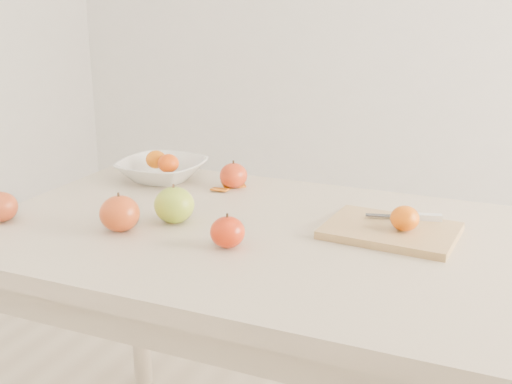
% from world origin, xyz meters
% --- Properties ---
extents(table, '(1.20, 0.80, 0.75)m').
position_xyz_m(table, '(0.00, 0.00, 0.65)').
color(table, beige).
rests_on(table, ground).
extents(cutting_board, '(0.29, 0.22, 0.02)m').
position_xyz_m(cutting_board, '(0.31, 0.09, 0.76)').
color(cutting_board, '#A98454').
rests_on(cutting_board, table).
extents(board_tangerine, '(0.06, 0.06, 0.05)m').
position_xyz_m(board_tangerine, '(0.34, 0.08, 0.80)').
color(board_tangerine, '#CB5C07').
rests_on(board_tangerine, cutting_board).
extents(fruit_bowl, '(0.23, 0.23, 0.06)m').
position_xyz_m(fruit_bowl, '(-0.38, 0.26, 0.78)').
color(fruit_bowl, white).
rests_on(fruit_bowl, table).
extents(bowl_tangerine_near, '(0.06, 0.06, 0.05)m').
position_xyz_m(bowl_tangerine_near, '(-0.40, 0.27, 0.81)').
color(bowl_tangerine_near, '#C95A07').
rests_on(bowl_tangerine_near, fruit_bowl).
extents(bowl_tangerine_far, '(0.06, 0.06, 0.05)m').
position_xyz_m(bowl_tangerine_far, '(-0.35, 0.24, 0.81)').
color(bowl_tangerine_far, '#E25407').
rests_on(bowl_tangerine_far, fruit_bowl).
extents(orange_peel_a, '(0.07, 0.07, 0.01)m').
position_xyz_m(orange_peel_a, '(-0.17, 0.28, 0.75)').
color(orange_peel_a, '#C75C0E').
rests_on(orange_peel_a, table).
extents(orange_peel_b, '(0.05, 0.04, 0.01)m').
position_xyz_m(orange_peel_b, '(-0.18, 0.23, 0.75)').
color(orange_peel_b, orange).
rests_on(orange_peel_b, table).
extents(paring_knife, '(0.17, 0.06, 0.01)m').
position_xyz_m(paring_knife, '(0.35, 0.16, 0.78)').
color(paring_knife, white).
rests_on(paring_knife, cutting_board).
extents(apple_green, '(0.09, 0.09, 0.08)m').
position_xyz_m(apple_green, '(-0.17, -0.03, 0.79)').
color(apple_green, olive).
rests_on(apple_green, table).
extents(apple_red_a, '(0.08, 0.08, 0.07)m').
position_xyz_m(apple_red_a, '(-0.16, 0.27, 0.78)').
color(apple_red_a, '#A41508').
rests_on(apple_red_a, table).
extents(apple_red_d, '(0.08, 0.08, 0.07)m').
position_xyz_m(apple_red_d, '(-0.54, -0.19, 0.78)').
color(apple_red_d, maroon).
rests_on(apple_red_d, table).
extents(apple_red_e, '(0.07, 0.07, 0.07)m').
position_xyz_m(apple_red_e, '(0.01, -0.12, 0.78)').
color(apple_red_e, '#920405').
rests_on(apple_red_e, table).
extents(apple_red_c, '(0.09, 0.09, 0.08)m').
position_xyz_m(apple_red_c, '(-0.25, -0.13, 0.79)').
color(apple_red_c, '#A31A04').
rests_on(apple_red_c, table).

